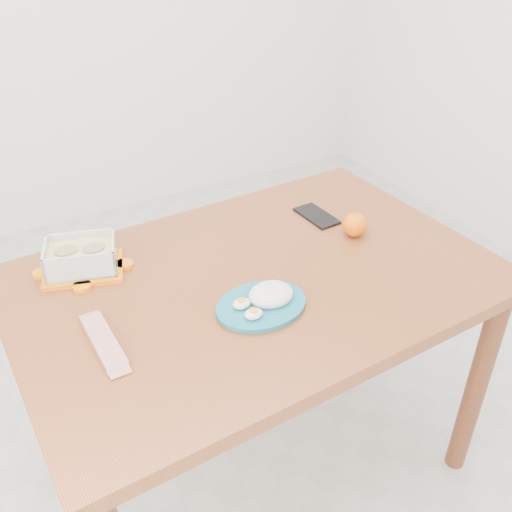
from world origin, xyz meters
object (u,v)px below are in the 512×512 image
dining_table (256,305)px  smartphone (317,216)px  orange_fruit (355,225)px  rice_plate (265,300)px  food_container (81,258)px

dining_table → smartphone: (0.31, 0.18, 0.10)m
smartphone → orange_fruit: bearing=-80.1°
dining_table → smartphone: 0.37m
rice_plate → smartphone: 0.47m
rice_plate → dining_table: bearing=66.9°
dining_table → smartphone: smartphone is taller
orange_fruit → rice_plate: size_ratio=0.30×
dining_table → orange_fruit: size_ratio=18.25×
dining_table → smartphone: size_ratio=8.59×
rice_plate → smartphone: size_ratio=1.58×
rice_plate → smartphone: (0.36, 0.30, -0.02)m
smartphone → rice_plate: bearing=-143.0°
food_container → orange_fruit: size_ratio=3.42×
food_container → smartphone: bearing=12.7°
dining_table → smartphone: bearing=27.3°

